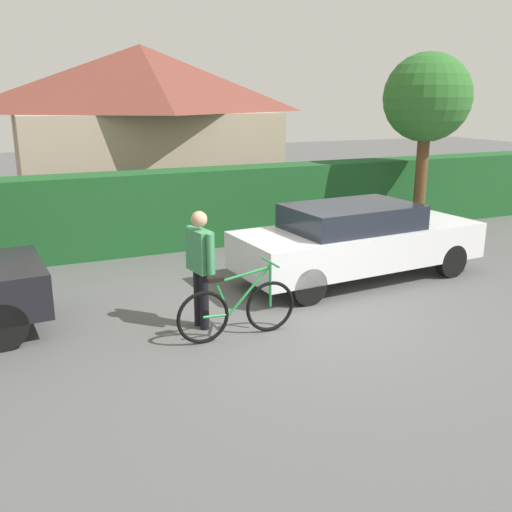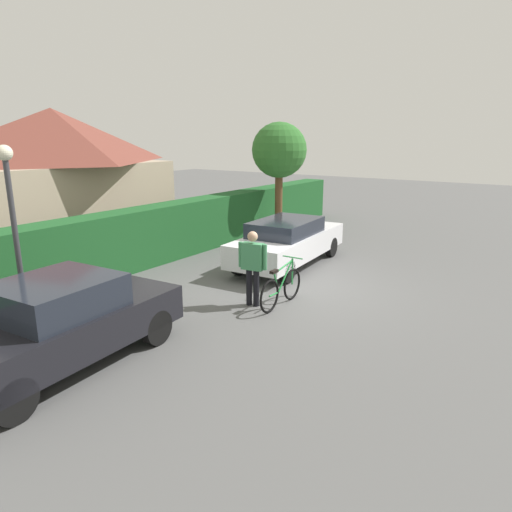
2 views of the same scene
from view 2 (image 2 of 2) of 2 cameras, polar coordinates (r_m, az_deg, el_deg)
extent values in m
plane|color=#565656|center=(11.38, 5.86, -4.12)|extent=(60.00, 60.00, 0.00)
cube|color=#1C5224|center=(14.04, -11.88, 2.78)|extent=(20.19, 0.90, 1.66)
cube|color=tan|center=(17.41, -23.06, 5.99)|extent=(6.76, 4.36, 2.74)
pyramid|color=brown|center=(17.26, -23.83, 13.43)|extent=(7.09, 4.57, 1.80)
cube|color=black|center=(8.15, -23.00, -8.31)|extent=(4.11, 2.03, 0.62)
cube|color=#1E232D|center=(7.95, -23.53, -4.53)|extent=(1.86, 1.67, 0.52)
cylinder|color=black|center=(9.62, -19.25, -6.44)|extent=(0.65, 0.22, 0.64)
cylinder|color=black|center=(8.54, -12.18, -8.63)|extent=(0.65, 0.22, 0.64)
cylinder|color=black|center=(7.02, -27.80, -15.53)|extent=(0.65, 0.22, 0.64)
cube|color=silver|center=(13.31, 4.03, 1.49)|extent=(4.61, 1.94, 0.64)
cube|color=#1E232D|center=(13.03, 3.71, 3.59)|extent=(2.33, 1.59, 0.42)
cylinder|color=black|center=(15.03, 4.10, 1.78)|extent=(0.62, 0.22, 0.60)
cylinder|color=black|center=(14.47, 9.30, 1.11)|extent=(0.62, 0.22, 0.60)
cylinder|color=black|center=(12.43, -2.16, -0.95)|extent=(0.62, 0.22, 0.60)
cylinder|color=black|center=(11.75, 3.88, -1.92)|extent=(0.62, 0.22, 0.60)
torus|color=black|center=(10.57, 4.48, -3.50)|extent=(0.73, 0.06, 0.73)
torus|color=black|center=(9.76, 1.67, -5.01)|extent=(0.73, 0.06, 0.73)
cylinder|color=#268C3F|center=(10.22, 3.69, -2.39)|extent=(0.63, 0.04, 0.65)
cylinder|color=#268C3F|center=(9.91, 2.52, -3.32)|extent=(0.23, 0.04, 0.50)
cylinder|color=#268C3F|center=(10.06, 3.36, -1.39)|extent=(0.76, 0.04, 0.15)
cylinder|color=#268C3F|center=(9.92, 2.24, -4.76)|extent=(0.38, 0.04, 0.05)
cylinder|color=#268C3F|center=(10.48, 4.52, -1.93)|extent=(0.04, 0.04, 0.60)
cube|color=black|center=(9.75, 2.25, -1.93)|extent=(0.22, 0.10, 0.06)
cylinder|color=#268C3F|center=(10.39, 4.55, -0.17)|extent=(0.03, 0.50, 0.03)
cylinder|color=black|center=(10.19, -0.86, -3.85)|extent=(0.13, 0.13, 0.83)
cylinder|color=black|center=(10.12, 0.03, -3.99)|extent=(0.13, 0.13, 0.83)
cube|color=#3F8C59|center=(9.95, -0.42, -0.05)|extent=(0.27, 0.51, 0.59)
sphere|color=tan|center=(9.84, -0.43, 2.43)|extent=(0.22, 0.22, 0.22)
cylinder|color=#3F8C59|center=(10.07, -1.92, 0.21)|extent=(0.09, 0.09, 0.56)
cylinder|color=#3F8C59|center=(9.83, 1.12, -0.15)|extent=(0.09, 0.09, 0.56)
cylinder|color=#38383D|center=(9.54, -27.42, 0.70)|extent=(0.10, 0.10, 3.24)
sphere|color=#F2EDCC|center=(9.32, -28.70, 11.14)|extent=(0.28, 0.28, 0.28)
cylinder|color=brown|center=(17.06, 2.81, 6.68)|extent=(0.28, 0.28, 2.55)
sphere|color=#2F6C2B|center=(16.90, 2.89, 12.96)|extent=(1.97, 1.97, 1.97)
camera|label=1|loc=(5.85, 51.41, 4.32)|focal=39.94mm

